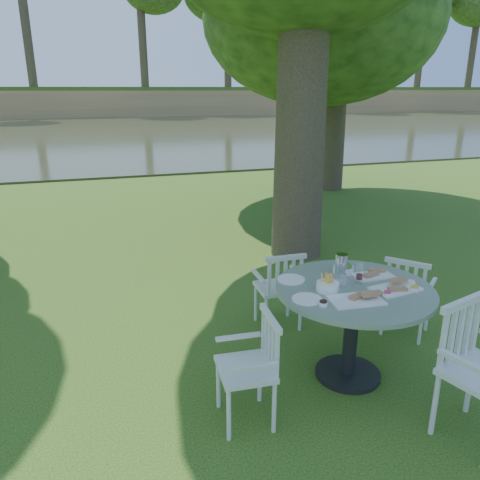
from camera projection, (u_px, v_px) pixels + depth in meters
name	position (u px, v px, depth m)	size (l,w,h in m)	color
ground	(246.00, 320.00, 5.08)	(140.00, 140.00, 0.00)	#1F400D
table	(353.00, 307.00, 3.89)	(1.30, 1.30, 0.84)	black
chair_ne	(406.00, 291.00, 4.60)	(0.58, 0.58, 0.84)	silver
chair_nw	(281.00, 285.00, 4.73)	(0.44, 0.41, 0.85)	silver
chair_sw	(256.00, 360.00, 3.42)	(0.43, 0.45, 0.85)	silver
chair_se	(473.00, 359.00, 3.27)	(0.62, 0.59, 1.00)	silver
tableware	(347.00, 281.00, 3.87)	(1.09, 0.79, 0.21)	white
river	(114.00, 134.00, 25.89)	(100.00, 28.00, 0.12)	#2F341E
far_bank	(97.00, 29.00, 40.12)	(100.00, 18.00, 15.20)	#9A7748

